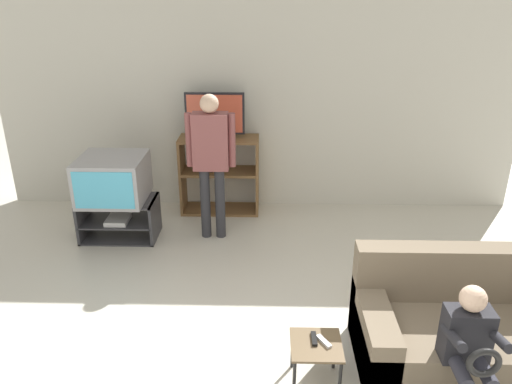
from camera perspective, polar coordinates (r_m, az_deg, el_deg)
name	(u,v)px	position (r m, az deg, el deg)	size (l,w,h in m)	color
wall_back	(258,105)	(6.18, 0.21, 9.90)	(6.40, 0.06, 2.60)	beige
tv_stand	(119,219)	(5.82, -15.35, -2.97)	(0.84, 0.48, 0.46)	#38383D
television_main	(113,179)	(5.67, -16.04, 1.47)	(0.71, 0.69, 0.49)	#9E9EA3
media_shelf	(220,174)	(6.19, -4.18, 2.04)	(0.97, 0.39, 0.96)	brown
television_flat	(215,116)	(6.00, -4.72, 8.63)	(0.71, 0.20, 0.54)	black
snack_table	(316,350)	(3.70, 6.87, -17.47)	(0.36, 0.36, 0.35)	brown
remote_control_black	(314,339)	(3.69, 6.66, -16.31)	(0.04, 0.14, 0.02)	black
remote_control_white	(324,341)	(3.68, 7.77, -16.55)	(0.04, 0.14, 0.02)	silver
couch	(465,331)	(4.17, 22.75, -14.42)	(1.60, 0.87, 0.83)	#756651
person_standing_adult	(211,154)	(5.38, -5.17, 4.39)	(0.53, 0.20, 1.63)	#2D2D33
person_seated_child	(470,346)	(3.57, 23.25, -15.90)	(0.33, 0.43, 0.94)	#2D2D38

